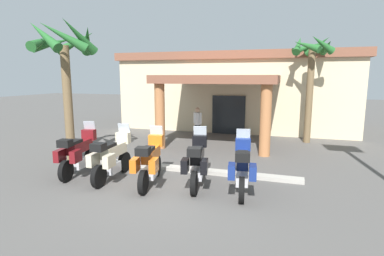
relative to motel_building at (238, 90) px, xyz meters
The scene contains 11 objects.
ground_plane 11.99m from the motel_building, 89.70° to the right, with size 80.00×80.00×0.00m, color #514F4C.
motel_building is the anchor object (origin of this frame).
motorcycle_maroon 12.04m from the motel_building, 105.00° to the right, with size 0.85×2.20×1.61m.
motorcycle_cream 11.88m from the motel_building, 98.69° to the right, with size 0.73×2.21×1.61m.
motorcycle_orange 11.80m from the motel_building, 92.28° to the right, with size 0.91×2.19×1.61m.
motorcycle_black 11.47m from the motel_building, 85.73° to the right, with size 0.90×2.19×1.61m.
motorcycle_blue 11.72m from the motel_building, 79.29° to the right, with size 0.82×2.21×1.61m.
pedestrian 5.67m from the motel_building, 100.28° to the right, with size 0.48×0.32×1.65m.
palm_tree_roadside 11.29m from the motel_building, 113.38° to the right, with size 2.44×2.46×5.12m.
palm_tree_near_portico 5.94m from the motel_building, 44.66° to the right, with size 1.92×2.02×5.10m.
curb_strip 10.39m from the motel_building, 92.63° to the right, with size 8.56×0.36×0.12m, color #ADA89E.
Camera 1 is at (3.31, -7.63, 3.11)m, focal length 28.56 mm.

